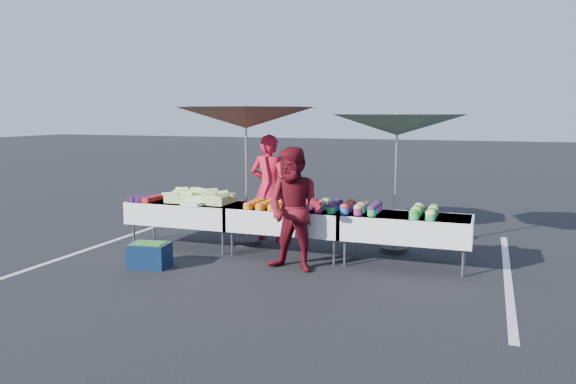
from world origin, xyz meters
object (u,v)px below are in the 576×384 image
(table_left, at_px, (186,212))
(customer, at_px, (295,209))
(table_right, at_px, (406,227))
(table_center, at_px, (288,219))
(umbrella_left, at_px, (246,119))
(vendor, at_px, (269,188))
(umbrella_right, at_px, (397,126))
(storage_bin, at_px, (150,254))

(table_left, height_order, customer, customer)
(table_right, bearing_deg, table_center, 180.00)
(table_center, bearing_deg, umbrella_left, 152.99)
(table_left, relative_size, umbrella_left, 0.62)
(table_right, height_order, vendor, vendor)
(table_left, height_order, vendor, vendor)
(vendor, xyz_separation_m, umbrella_left, (-0.23, -0.46, 1.19))
(table_left, height_order, umbrella_right, umbrella_right)
(table_right, relative_size, umbrella_right, 0.75)
(storage_bin, bearing_deg, table_right, 12.64)
(table_right, bearing_deg, umbrella_right, 109.49)
(table_center, distance_m, vendor, 1.19)
(table_left, xyz_separation_m, customer, (2.17, -0.75, 0.29))
(table_left, relative_size, vendor, 1.01)
(table_right, bearing_deg, umbrella_left, 170.35)
(customer, bearing_deg, vendor, 128.52)
(vendor, bearing_deg, table_center, 126.95)
(umbrella_right, bearing_deg, table_left, -166.44)
(umbrella_right, height_order, storage_bin, umbrella_right)
(umbrella_left, bearing_deg, umbrella_right, 8.03)
(table_right, height_order, umbrella_right, umbrella_right)
(storage_bin, bearing_deg, umbrella_right, 25.54)
(umbrella_right, bearing_deg, table_right, -70.51)
(table_right, xyz_separation_m, umbrella_right, (-0.28, 0.80, 1.42))
(customer, height_order, umbrella_right, umbrella_right)
(table_center, bearing_deg, customer, -63.66)
(customer, distance_m, storage_bin, 2.21)
(customer, distance_m, umbrella_right, 2.24)
(umbrella_right, xyz_separation_m, storage_bin, (-3.17, -2.10, -1.82))
(customer, relative_size, umbrella_left, 0.58)
(table_center, relative_size, customer, 1.07)
(table_center, distance_m, customer, 0.88)
(table_right, height_order, storage_bin, table_right)
(table_right, height_order, customer, customer)
(table_right, relative_size, customer, 1.07)
(table_left, xyz_separation_m, table_center, (1.80, 0.00, 0.00))
(vendor, xyz_separation_m, customer, (1.05, -1.67, -0.05))
(storage_bin, bearing_deg, customer, 7.18)
(storage_bin, bearing_deg, table_center, 30.17)
(table_left, relative_size, table_center, 1.00)
(vendor, bearing_deg, table_right, 160.31)
(storage_bin, bearing_deg, umbrella_left, 58.84)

